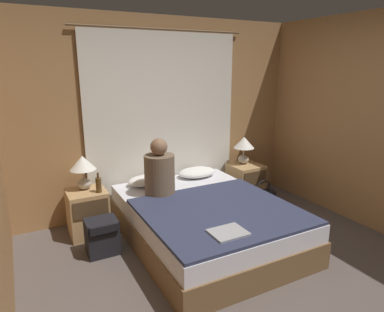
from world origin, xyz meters
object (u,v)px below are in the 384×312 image
at_px(lamp_right, 244,146).
at_px(nightstand_left, 88,212).
at_px(bed, 205,222).
at_px(beer_bottle_on_left_stand, 99,185).
at_px(pillow_left, 148,180).
at_px(person_left_in_bed, 160,172).
at_px(backpack_on_floor, 102,235).
at_px(handbag_on_floor, 263,199).
at_px(laptop_on_bed, 228,232).
at_px(lamp_left, 83,167).
at_px(nightstand_right, 245,182).
at_px(pillow_right, 197,172).

bearing_deg(lamp_right, nightstand_left, -178.16).
distance_m(bed, lamp_right, 1.51).
height_order(nightstand_left, beer_bottle_on_left_stand, beer_bottle_on_left_stand).
relative_size(pillow_left, person_left_in_bed, 0.78).
xyz_separation_m(nightstand_left, beer_bottle_on_left_stand, (0.12, -0.11, 0.35)).
height_order(backpack_on_floor, handbag_on_floor, handbag_on_floor).
bearing_deg(backpack_on_floor, laptop_on_bed, -49.55).
height_order(bed, person_left_in_bed, person_left_in_bed).
distance_m(lamp_left, laptop_on_bed, 1.86).
bearing_deg(person_left_in_bed, handbag_on_floor, -1.58).
relative_size(nightstand_right, handbag_on_floor, 1.31).
distance_m(lamp_left, beer_bottle_on_left_stand, 0.28).
xyz_separation_m(pillow_right, laptop_on_bed, (-0.55, -1.58, -0.02)).
height_order(nightstand_right, laptop_on_bed, nightstand_right).
bearing_deg(nightstand_left, bed, -34.62).
relative_size(laptop_on_bed, handbag_on_floor, 0.77).
height_order(pillow_right, backpack_on_floor, pillow_right).
distance_m(laptop_on_bed, backpack_on_floor, 1.37).
height_order(person_left_in_bed, laptop_on_bed, person_left_in_bed).
bearing_deg(backpack_on_floor, lamp_left, 93.69).
distance_m(lamp_right, pillow_left, 1.48).
distance_m(pillow_left, beer_bottle_on_left_stand, 0.67).
bearing_deg(beer_bottle_on_left_stand, laptop_on_bed, -60.95).
height_order(laptop_on_bed, handbag_on_floor, laptop_on_bed).
bearing_deg(pillow_left, person_left_in_bed, -90.03).
bearing_deg(backpack_on_floor, bed, -13.86).
xyz_separation_m(nightstand_left, handbag_on_floor, (2.25, -0.36, -0.13)).
distance_m(bed, lamp_left, 1.51).
bearing_deg(laptop_on_bed, lamp_left, 119.63).
xyz_separation_m(pillow_right, person_left_in_bed, (-0.69, -0.38, 0.21)).
height_order(bed, nightstand_left, nightstand_left).
xyz_separation_m(lamp_right, handbag_on_floor, (0.03, -0.43, -0.66)).
bearing_deg(laptop_on_bed, bed, 74.75).
relative_size(lamp_left, pillow_left, 0.76).
bearing_deg(handbag_on_floor, pillow_right, 152.33).
distance_m(backpack_on_floor, handbag_on_floor, 2.22).
xyz_separation_m(nightstand_right, pillow_left, (-1.46, 0.06, 0.25)).
bearing_deg(lamp_left, beer_bottle_on_left_stand, -56.08).
distance_m(lamp_right, handbag_on_floor, 0.79).
bearing_deg(pillow_right, nightstand_left, -177.83).
bearing_deg(lamp_left, pillow_right, -0.63).
distance_m(lamp_left, handbag_on_floor, 2.39).
bearing_deg(nightstand_left, handbag_on_floor, -9.12).
height_order(lamp_left, backpack_on_floor, lamp_left).
xyz_separation_m(lamp_left, pillow_left, (0.77, -0.02, -0.28)).
xyz_separation_m(nightstand_left, pillow_left, (0.77, 0.06, 0.25)).
bearing_deg(lamp_right, laptop_on_bed, -129.59).
xyz_separation_m(pillow_right, beer_bottle_on_left_stand, (-1.34, -0.16, 0.10)).
xyz_separation_m(person_left_in_bed, handbag_on_floor, (1.49, -0.04, -0.60)).
distance_m(pillow_right, laptop_on_bed, 1.67).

